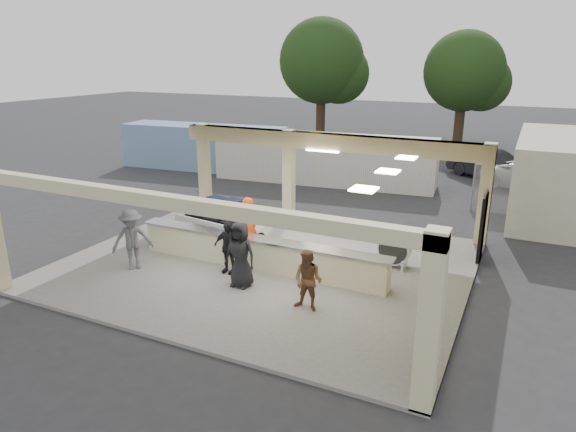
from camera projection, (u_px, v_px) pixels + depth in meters
The scene contains 16 objects.
ground at pixel (267, 265), 16.03m from camera, with size 120.00×120.00×0.00m, color #28292B.
pavilion at pixel (282, 219), 16.11m from camera, with size 12.01×10.00×3.55m.
baggage_counter at pixel (258, 253), 15.43m from camera, with size 8.20×0.58×0.98m.
luggage_cart at pixel (222, 219), 17.36m from camera, with size 2.99×2.11×1.62m.
drum_fan at pixel (394, 249), 15.49m from camera, with size 1.01×0.55×1.10m.
baggage_handler at pixel (248, 226), 16.37m from camera, with size 0.70×0.39×1.93m, color #E53E0C.
passenger_a at pixel (308, 281), 12.83m from camera, with size 0.77×0.34×1.59m, color brown.
passenger_b at pixel (228, 247), 15.05m from camera, with size 0.93×0.34×1.59m, color black.
passenger_c at pixel (132, 239), 15.29m from camera, with size 1.20×0.42×1.86m, color #515157.
passenger_d at pixel (240, 254), 14.13m from camera, with size 0.91×0.37×1.87m, color black.
car_white_a at pixel (534, 177), 24.77m from camera, with size 2.20×4.64×1.33m, color white.
car_dark at pixel (491, 165), 26.90m from camera, with size 1.64×4.65×1.55m, color black.
container_white at pixel (324, 159), 26.18m from camera, with size 11.23×2.25×2.43m, color silver.
container_blue at pixel (204, 147), 29.37m from camera, with size 9.53×2.29×2.48m, color #6D8BAF.
tree_left at pixel (326, 65), 38.30m from camera, with size 6.60×6.30×9.00m.
tree_mid at pixel (469, 75), 36.08m from camera, with size 6.00×5.60×8.00m.
Camera 1 is at (7.03, -13.07, 6.29)m, focal length 32.00 mm.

